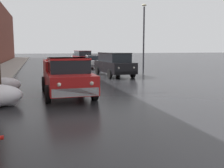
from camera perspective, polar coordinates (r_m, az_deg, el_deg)
name	(u,v)px	position (r m, az deg, el deg)	size (l,w,h in m)	color
snow_bank_near_corner_left	(6,85)	(14.16, -21.94, -0.20)	(1.63, 1.02, 0.73)	white
snow_bank_along_left_kerb	(106,62)	(35.74, -1.27, 4.87)	(2.00, 1.46, 0.69)	white
pickup_truck_red_approaching_near_lane	(67,76)	(12.32, -9.73, 1.63)	(2.21, 5.39, 1.76)	red
suv_black_parked_kerbside_close	(114,63)	(20.39, 0.45, 4.47)	(2.27, 4.94, 1.82)	black
sedan_silver_parked_kerbside_mid	(94,61)	(28.20, -3.87, 4.91)	(2.18, 4.29, 1.42)	#B7B7BC
suv_maroon_parked_far_down_block	(82,57)	(34.93, -6.39, 5.83)	(2.24, 4.69, 1.82)	maroon
sedan_white_queued_behind_truck	(79,57)	(41.22, -7.14, 5.79)	(2.08, 4.34, 1.42)	silver
street_lamp_post	(144,35)	(23.79, 6.87, 10.55)	(0.44, 0.24, 5.96)	#28282D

